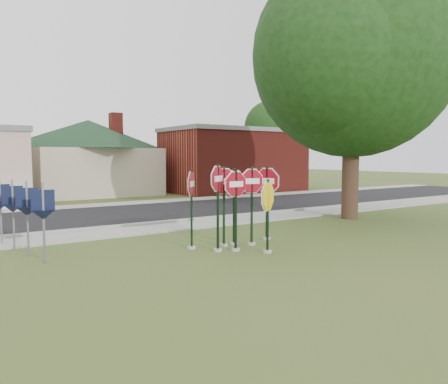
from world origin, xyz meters
TOP-DOWN VIEW (x-y plane):
  - ground at (0.00, 0.00)m, footprint 120.00×120.00m
  - sidewalk_near at (0.00, 5.50)m, footprint 60.00×1.60m
  - road at (0.00, 10.00)m, footprint 60.00×7.00m
  - sidewalk_far at (0.00, 14.30)m, footprint 60.00×1.60m
  - curb at (0.00, 6.50)m, footprint 60.00×0.20m
  - stop_sign_center at (-0.26, 0.97)m, footprint 1.00×0.24m
  - stop_sign_yellow at (0.33, 0.28)m, footprint 1.04×0.59m
  - stop_sign_left at (-0.70, 1.20)m, footprint 0.88×0.49m
  - stop_sign_right at (0.62, 1.38)m, footprint 1.01×0.24m
  - stop_sign_back_right at (0.19, 1.69)m, footprint 1.16×0.24m
  - stop_sign_back_left at (-0.19, 1.66)m, footprint 1.06×0.24m
  - stop_sign_far_right at (1.54, 1.79)m, footprint 0.45×1.08m
  - stop_sign_far_left at (-1.15, 1.89)m, footprint 0.69×0.74m
  - route_sign_row at (-5.40, 4.50)m, footprint 1.43×4.63m
  - building_house at (2.00, 22.00)m, footprint 11.60×11.60m
  - building_brick at (12.00, 18.50)m, footprint 10.20×6.20m
  - oak_tree at (7.50, 3.50)m, footprint 12.01×11.41m
  - bg_tree_right at (22.00, 26.00)m, footprint 5.60×5.60m

SIDE VIEW (x-z plane):
  - ground at x=0.00m, z-range 0.00..0.00m
  - road at x=0.00m, z-range 0.00..0.04m
  - sidewalk_near at x=0.00m, z-range 0.00..0.06m
  - sidewalk_far at x=0.00m, z-range 0.00..0.06m
  - curb at x=0.00m, z-range 0.00..0.14m
  - route_sign_row at x=-5.40m, z-range 0.22..2.22m
  - stop_sign_yellow at x=0.33m, z-range 0.21..2.35m
  - stop_sign_far_left at x=-1.15m, z-range 0.25..2.62m
  - stop_sign_center at x=-0.26m, z-range 0.25..2.63m
  - stop_sign_right at x=0.62m, z-range 0.27..2.70m
  - stop_sign_back_right at x=0.19m, z-range 0.28..2.69m
  - stop_sign_back_left at x=-0.19m, z-range 0.29..2.75m
  - stop_sign_far_right at x=1.54m, z-range 0.29..2.75m
  - stop_sign_left at x=-0.70m, z-range 0.28..2.82m
  - building_brick at x=12.00m, z-range 0.03..4.78m
  - building_house at x=2.00m, z-range 0.55..6.75m
  - bg_tree_right at x=22.00m, z-range 1.38..9.78m
  - oak_tree at x=7.50m, z-range 1.29..12.30m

